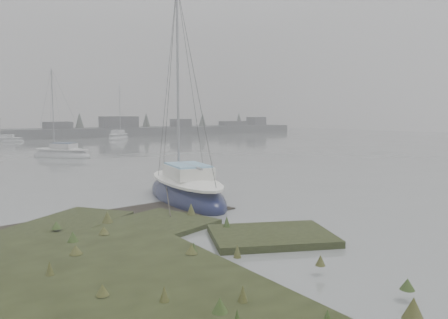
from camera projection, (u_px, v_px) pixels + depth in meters
ground at (33, 157)px, 37.50m from camera, size 160.00×160.00×0.00m
far_shoreline at (153, 130)px, 78.70m from camera, size 60.00×8.00×4.15m
sailboat_main at (186, 192)px, 18.99m from camera, size 3.61×7.44×10.06m
sailboat_white at (62, 154)px, 37.38m from camera, size 4.88×5.80×8.14m
sailboat_far_b at (119, 137)px, 64.38m from camera, size 5.69×6.05×8.84m
sailboat_far_c at (6, 141)px, 57.69m from camera, size 4.78×3.17×6.43m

